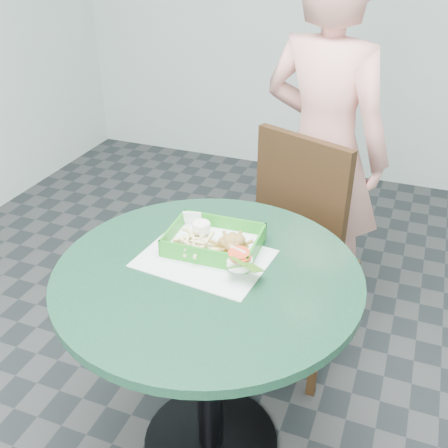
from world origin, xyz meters
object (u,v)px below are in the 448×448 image
(dining_chair, at_px, (292,238))
(diner_person, at_px, (324,141))
(sauce_ramekin, at_px, (202,232))
(cafe_table, at_px, (209,320))
(food_basket, at_px, (214,249))
(crab_sandwich, at_px, (230,250))

(dining_chair, bearing_deg, diner_person, 104.95)
(dining_chair, xyz_separation_m, sauce_ramekin, (-0.18, -0.49, 0.27))
(cafe_table, height_order, sauce_ramekin, sauce_ramekin)
(food_basket, bearing_deg, dining_chair, 76.21)
(dining_chair, relative_size, sauce_ramekin, 16.55)
(cafe_table, xyz_separation_m, diner_person, (0.14, 0.95, 0.27))
(dining_chair, height_order, crab_sandwich, dining_chair)
(diner_person, height_order, food_basket, diner_person)
(cafe_table, xyz_separation_m, sauce_ramekin, (-0.08, 0.15, 0.22))
(food_basket, bearing_deg, diner_person, 78.80)
(diner_person, bearing_deg, dining_chair, 100.17)
(cafe_table, height_order, diner_person, diner_person)
(cafe_table, relative_size, dining_chair, 0.98)
(cafe_table, bearing_deg, sauce_ramekin, 118.47)
(dining_chair, xyz_separation_m, food_basket, (-0.13, -0.52, 0.23))
(diner_person, xyz_separation_m, crab_sandwich, (-0.10, -0.86, -0.05))
(dining_chair, distance_m, food_basket, 0.58)
(sauce_ramekin, bearing_deg, food_basket, -31.19)
(crab_sandwich, bearing_deg, diner_person, 83.49)
(dining_chair, relative_size, diner_person, 0.55)
(food_basket, relative_size, crab_sandwich, 2.52)
(food_basket, xyz_separation_m, crab_sandwich, (0.07, -0.03, 0.03))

